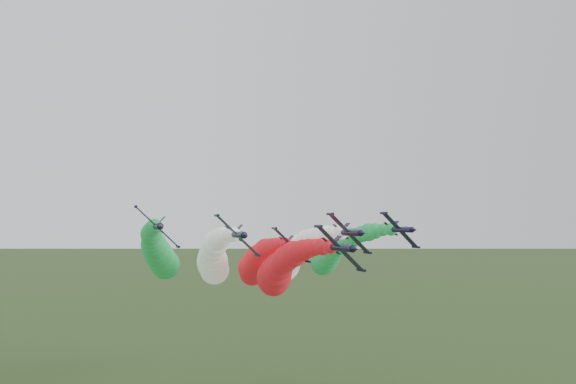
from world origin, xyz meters
name	(u,v)px	position (x,y,z in m)	size (l,w,h in m)	color
jet_lead	(279,271)	(6.00, 30.53, 34.33)	(14.24, 62.92, 16.44)	black
jet_inner_left	(214,259)	(-5.66, 40.81, 36.35)	(14.02, 62.70, 16.23)	black
jet_inner_right	(291,257)	(11.30, 38.21, 36.57)	(13.86, 62.54, 16.07)	black
jet_outer_left	(159,254)	(-16.92, 45.16, 37.49)	(14.02, 62.70, 16.23)	black
jet_outer_right	(332,253)	(24.58, 46.11, 36.88)	(13.67, 62.35, 15.88)	black
jet_trail	(255,264)	(7.29, 54.33, 34.17)	(14.03, 62.71, 16.24)	black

